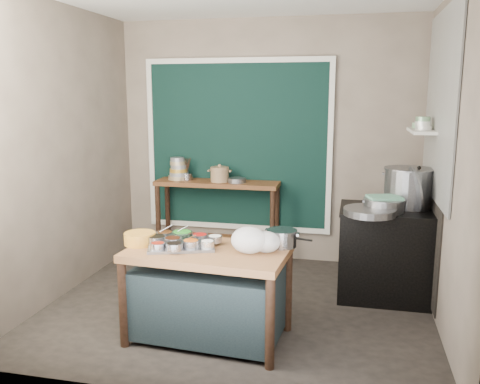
% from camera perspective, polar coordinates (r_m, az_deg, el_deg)
% --- Properties ---
extents(floor, '(3.50, 3.00, 0.02)m').
position_cam_1_polar(floor, '(4.88, -0.18, -12.74)').
color(floor, '#2D2723').
rests_on(floor, ground).
extents(back_wall, '(3.50, 0.02, 2.80)m').
position_cam_1_polar(back_wall, '(5.98, 3.08, 5.64)').
color(back_wall, gray).
rests_on(back_wall, floor).
extents(left_wall, '(0.02, 3.00, 2.80)m').
position_cam_1_polar(left_wall, '(5.19, -19.54, 4.22)').
color(left_wall, gray).
rests_on(left_wall, floor).
extents(right_wall, '(0.02, 3.00, 2.80)m').
position_cam_1_polar(right_wall, '(4.46, 22.48, 3.00)').
color(right_wall, gray).
rests_on(right_wall, floor).
extents(curtain_panel, '(2.10, 0.02, 1.90)m').
position_cam_1_polar(curtain_panel, '(6.01, -0.29, 5.21)').
color(curtain_panel, black).
rests_on(curtain_panel, back_wall).
extents(curtain_frame, '(2.22, 0.03, 2.02)m').
position_cam_1_polar(curtain_frame, '(6.00, -0.31, 5.20)').
color(curtain_frame, beige).
rests_on(curtain_frame, back_wall).
extents(tile_panel, '(0.02, 1.70, 1.70)m').
position_cam_1_polar(tile_panel, '(4.96, 21.54, 9.03)').
color(tile_panel, '#B2B2AA').
rests_on(tile_panel, right_wall).
extents(soot_patch, '(0.01, 1.30, 1.30)m').
position_cam_1_polar(soot_patch, '(5.21, 20.55, -3.66)').
color(soot_patch, black).
rests_on(soot_patch, right_wall).
extents(wall_shelf, '(0.22, 0.70, 0.03)m').
position_cam_1_polar(wall_shelf, '(5.25, 19.73, 6.48)').
color(wall_shelf, beige).
rests_on(wall_shelf, right_wall).
extents(prep_table, '(1.30, 0.80, 0.75)m').
position_cam_1_polar(prep_table, '(4.16, -3.59, -11.37)').
color(prep_table, brown).
rests_on(prep_table, floor).
extents(back_counter, '(1.45, 0.40, 0.95)m').
position_cam_1_polar(back_counter, '(6.03, -2.55, -3.23)').
color(back_counter, brown).
rests_on(back_counter, floor).
extents(stove_block, '(0.90, 0.68, 0.85)m').
position_cam_1_polar(stove_block, '(5.15, 16.16, -6.74)').
color(stove_block, black).
rests_on(stove_block, floor).
extents(stove_top, '(0.92, 0.69, 0.03)m').
position_cam_1_polar(stove_top, '(5.04, 16.43, -1.96)').
color(stove_top, black).
rests_on(stove_top, stove_block).
extents(condiment_tray, '(0.61, 0.52, 0.02)m').
position_cam_1_polar(condiment_tray, '(4.10, -6.62, -5.98)').
color(condiment_tray, gray).
rests_on(condiment_tray, prep_table).
extents(condiment_bowls, '(0.58, 0.43, 0.07)m').
position_cam_1_polar(condiment_bowls, '(4.11, -6.78, -5.37)').
color(condiment_bowls, gray).
rests_on(condiment_bowls, condiment_tray).
extents(yellow_basin, '(0.29, 0.29, 0.10)m').
position_cam_1_polar(yellow_basin, '(4.22, -11.18, -5.14)').
color(yellow_basin, orange).
rests_on(yellow_basin, prep_table).
extents(saucepan, '(0.31, 0.31, 0.14)m').
position_cam_1_polar(saucepan, '(4.09, 4.72, -5.17)').
color(saucepan, gray).
rests_on(saucepan, prep_table).
extents(plastic_bag_a, '(0.32, 0.29, 0.21)m').
position_cam_1_polar(plastic_bag_a, '(3.90, 1.00, -5.42)').
color(plastic_bag_a, white).
rests_on(plastic_bag_a, prep_table).
extents(plastic_bag_b, '(0.23, 0.20, 0.16)m').
position_cam_1_polar(plastic_bag_b, '(3.93, 2.95, -5.62)').
color(plastic_bag_b, white).
rests_on(plastic_bag_b, prep_table).
extents(bowl_stack, '(0.23, 0.23, 0.26)m').
position_cam_1_polar(bowl_stack, '(6.08, -6.93, 2.49)').
color(bowl_stack, tan).
rests_on(bowl_stack, back_counter).
extents(utensil_cup, '(0.17, 0.17, 0.08)m').
position_cam_1_polar(utensil_cup, '(6.05, -5.94, 1.74)').
color(utensil_cup, gray).
rests_on(utensil_cup, back_counter).
extents(ceramic_crock, '(0.25, 0.25, 0.15)m').
position_cam_1_polar(ceramic_crock, '(5.88, -2.30, 1.89)').
color(ceramic_crock, olive).
rests_on(ceramic_crock, back_counter).
extents(wide_bowl, '(0.26, 0.26, 0.05)m').
position_cam_1_polar(wide_bowl, '(5.83, -0.36, 1.32)').
color(wide_bowl, gray).
rests_on(wide_bowl, back_counter).
extents(stock_pot, '(0.56, 0.56, 0.38)m').
position_cam_1_polar(stock_pot, '(5.14, 18.38, 0.49)').
color(stock_pot, gray).
rests_on(stock_pot, stove_top).
extents(pot_lid, '(0.17, 0.44, 0.42)m').
position_cam_1_polar(pot_lid, '(4.96, 19.10, 0.32)').
color(pot_lid, gray).
rests_on(pot_lid, stove_top).
extents(steamer, '(0.49, 0.49, 0.12)m').
position_cam_1_polar(steamer, '(4.88, 15.88, -1.42)').
color(steamer, gray).
rests_on(steamer, stove_top).
extents(green_cloth, '(0.34, 0.30, 0.02)m').
position_cam_1_polar(green_cloth, '(4.86, 15.92, -0.57)').
color(green_cloth, '#50866C').
rests_on(green_cloth, steamer).
extents(shallow_pan, '(0.61, 0.61, 0.06)m').
position_cam_1_polar(shallow_pan, '(4.71, 14.34, -2.16)').
color(shallow_pan, gray).
rests_on(shallow_pan, stove_top).
extents(shelf_bowl_stack, '(0.16, 0.16, 0.12)m').
position_cam_1_polar(shelf_bowl_stack, '(5.16, 19.91, 7.21)').
color(shelf_bowl_stack, silver).
rests_on(shelf_bowl_stack, wall_shelf).
extents(shelf_bowl_green, '(0.18, 0.18, 0.05)m').
position_cam_1_polar(shelf_bowl_green, '(5.46, 19.51, 7.06)').
color(shelf_bowl_green, gray).
rests_on(shelf_bowl_green, wall_shelf).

